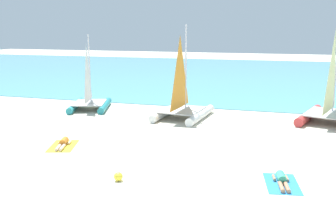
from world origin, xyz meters
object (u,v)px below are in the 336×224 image
object	(u,v)px
towel_left	(63,146)
towel_right	(282,184)
sailboat_white	(182,104)
beach_ball	(118,177)
sailboat_teal	(90,98)
sunbather_left	(63,143)
sunbather_right	(282,179)
sailboat_red	(331,107)

from	to	relation	value
towel_left	towel_right	xyz separation A→B (m)	(9.55, -1.67, 0.00)
towel_left	towel_right	world-z (taller)	same
sailboat_white	beach_ball	world-z (taller)	sailboat_white
sailboat_white	towel_left	distance (m)	7.99
sailboat_teal	sunbather_left	distance (m)	8.12
towel_left	sunbather_left	bearing A→B (deg)	107.38
towel_right	beach_ball	size ratio (longest dim) A/B	5.96
sunbather_right	beach_ball	size ratio (longest dim) A/B	4.91
sailboat_teal	sunbather_right	size ratio (longest dim) A/B	3.07
sailboat_white	towel_left	xyz separation A→B (m)	(-3.74, -7.01, -0.80)
sailboat_teal	sunbather_right	xyz separation A→B (m)	(12.26, -9.31, -0.58)
sailboat_white	sailboat_teal	xyz separation A→B (m)	(-6.45, 0.69, -0.09)
towel_right	sailboat_white	bearing A→B (deg)	123.82
sailboat_teal	sunbather_left	bearing A→B (deg)	-88.35
towel_right	beach_ball	world-z (taller)	beach_ball
sailboat_white	sunbather_right	xyz separation A→B (m)	(5.81, -8.62, -0.68)
sailboat_white	sailboat_teal	size ratio (longest dim) A/B	1.13
sailboat_red	sailboat_white	size ratio (longest dim) A/B	1.08
beach_ball	towel_right	bearing A→B (deg)	14.11
sunbather_right	beach_ball	bearing A→B (deg)	-174.61
towel_left	beach_ball	xyz separation A→B (m)	(4.07, -3.05, 0.15)
towel_left	towel_right	bearing A→B (deg)	-9.91
sunbather_right	beach_ball	xyz separation A→B (m)	(-5.47, -1.44, 0.03)
sunbather_left	sunbather_right	xyz separation A→B (m)	(9.56, -1.67, 0.00)
sailboat_red	sailboat_teal	world-z (taller)	sailboat_red
sailboat_red	towel_left	xyz separation A→B (m)	(-11.97, -8.25, -0.87)
towel_left	sailboat_red	bearing A→B (deg)	34.59
sailboat_teal	sailboat_white	bearing A→B (deg)	-23.87
towel_left	sunbather_left	world-z (taller)	sunbather_left
beach_ball	sailboat_white	bearing A→B (deg)	91.90
sailboat_teal	sunbather_left	size ratio (longest dim) A/B	3.12
sailboat_teal	beach_ball	size ratio (longest dim) A/B	15.07
sunbather_left	beach_ball	bearing A→B (deg)	-54.63
sailboat_red	towel_left	bearing A→B (deg)	-129.15
sailboat_teal	towel_left	bearing A→B (deg)	-88.37
sailboat_teal	towel_left	xyz separation A→B (m)	(2.71, -7.70, -0.71)
sailboat_red	sailboat_white	bearing A→B (deg)	-155.16
towel_left	sailboat_white	bearing A→B (deg)	61.95
sailboat_white	sunbather_right	world-z (taller)	sailboat_white
sailboat_red	beach_ball	size ratio (longest dim) A/B	18.35
sailboat_red	sailboat_teal	distance (m)	14.70
towel_left	sunbather_left	size ratio (longest dim) A/B	1.23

